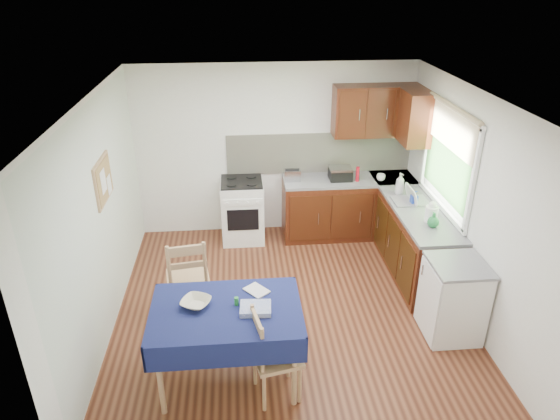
{
  "coord_description": "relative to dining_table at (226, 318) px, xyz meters",
  "views": [
    {
      "loc": [
        -0.54,
        -4.74,
        3.63
      ],
      "look_at": [
        -0.1,
        0.14,
        1.24
      ],
      "focal_mm": 32.0,
      "sensor_mm": 36.0,
      "label": 1
    }
  ],
  "objects": [
    {
      "name": "floor",
      "position": [
        0.7,
        1.04,
        -0.73
      ],
      "size": [
        4.2,
        4.2,
        0.0
      ],
      "primitive_type": "plane",
      "color": "#472012",
      "rests_on": "ground"
    },
    {
      "name": "ceiling",
      "position": [
        0.7,
        1.04,
        1.77
      ],
      "size": [
        4.0,
        4.2,
        0.02
      ],
      "primitive_type": "cube",
      "color": "silver",
      "rests_on": "wall_back"
    },
    {
      "name": "wall_back",
      "position": [
        0.7,
        3.14,
        0.52
      ],
      "size": [
        4.0,
        0.02,
        2.5
      ],
      "primitive_type": "cube",
      "color": "white",
      "rests_on": "ground"
    },
    {
      "name": "wall_front",
      "position": [
        0.7,
        -1.06,
        0.52
      ],
      "size": [
        4.0,
        0.02,
        2.5
      ],
      "primitive_type": "cube",
      "color": "white",
      "rests_on": "ground"
    },
    {
      "name": "wall_left",
      "position": [
        -1.3,
        1.04,
        0.52
      ],
      "size": [
        0.02,
        4.2,
        2.5
      ],
      "primitive_type": "cube",
      "color": "silver",
      "rests_on": "ground"
    },
    {
      "name": "wall_right",
      "position": [
        2.7,
        1.04,
        0.52
      ],
      "size": [
        0.02,
        4.2,
        2.5
      ],
      "primitive_type": "cube",
      "color": "white",
      "rests_on": "ground"
    },
    {
      "name": "base_cabinets",
      "position": [
        2.06,
        2.29,
        -0.3
      ],
      "size": [
        1.9,
        2.3,
        0.86
      ],
      "color": "#361009",
      "rests_on": "ground"
    },
    {
      "name": "worktop_back",
      "position": [
        1.75,
        2.84,
        0.15
      ],
      "size": [
        1.9,
        0.6,
        0.04
      ],
      "primitive_type": "cube",
      "color": "gray",
      "rests_on": "base_cabinets"
    },
    {
      "name": "worktop_right",
      "position": [
        2.4,
        1.69,
        0.15
      ],
      "size": [
        0.6,
        1.7,
        0.04
      ],
      "primitive_type": "cube",
      "color": "gray",
      "rests_on": "base_cabinets"
    },
    {
      "name": "worktop_corner",
      "position": [
        2.4,
        2.84,
        0.15
      ],
      "size": [
        0.6,
        0.6,
        0.04
      ],
      "primitive_type": "cube",
      "color": "gray",
      "rests_on": "base_cabinets"
    },
    {
      "name": "splashback",
      "position": [
        1.35,
        3.12,
        0.47
      ],
      "size": [
        2.7,
        0.02,
        0.6
      ],
      "primitive_type": "cube",
      "color": "beige",
      "rests_on": "wall_back"
    },
    {
      "name": "upper_cabinets",
      "position": [
        2.22,
        2.84,
        1.12
      ],
      "size": [
        1.2,
        0.85,
        0.7
      ],
      "color": "#361009",
      "rests_on": "wall_back"
    },
    {
      "name": "stove",
      "position": [
        0.2,
        2.83,
        -0.27
      ],
      "size": [
        0.6,
        0.61,
        0.92
      ],
      "color": "white",
      "rests_on": "ground"
    },
    {
      "name": "window",
      "position": [
        2.67,
        1.74,
        0.92
      ],
      "size": [
        0.04,
        1.48,
        1.26
      ],
      "color": "#274E20",
      "rests_on": "wall_right"
    },
    {
      "name": "fridge",
      "position": [
        2.4,
        0.49,
        -0.29
      ],
      "size": [
        0.58,
        0.6,
        0.89
      ],
      "color": "white",
      "rests_on": "ground"
    },
    {
      "name": "corkboard",
      "position": [
        -1.27,
        1.34,
        0.87
      ],
      "size": [
        0.04,
        0.62,
        0.47
      ],
      "color": "tan",
      "rests_on": "wall_left"
    },
    {
      "name": "dining_table",
      "position": [
        0.0,
        0.0,
        0.0
      ],
      "size": [
        1.38,
        0.93,
        0.84
      ],
      "rotation": [
        0.0,
        0.0,
        -0.09
      ],
      "color": "#101C41",
      "rests_on": "ground"
    },
    {
      "name": "chair_far",
      "position": [
        -0.44,
        0.99,
        -0.18
      ],
      "size": [
        0.53,
        0.53,
        1.05
      ],
      "rotation": [
        0.0,
        0.0,
        3.29
      ],
      "color": "tan",
      "rests_on": "ground"
    },
    {
      "name": "chair_near",
      "position": [
        0.4,
        -0.23,
        -0.24
      ],
      "size": [
        0.49,
        0.49,
        0.94
      ],
      "rotation": [
        0.0,
        0.0,
        1.77
      ],
      "color": "tan",
      "rests_on": "ground"
    },
    {
      "name": "toaster",
      "position": [
        0.92,
        2.83,
        0.25
      ],
      "size": [
        0.23,
        0.14,
        0.18
      ],
      "rotation": [
        0.0,
        0.0,
        -0.19
      ],
      "color": "#B4B4B8",
      "rests_on": "worktop_back"
    },
    {
      "name": "sandwich_press",
      "position": [
        1.61,
        2.81,
        0.26
      ],
      "size": [
        0.31,
        0.27,
        0.18
      ],
      "rotation": [
        0.0,
        0.0,
        -0.43
      ],
      "color": "black",
      "rests_on": "worktop_back"
    },
    {
      "name": "sauce_bottle",
      "position": [
        1.84,
        2.72,
        0.27
      ],
      "size": [
        0.05,
        0.05,
        0.21
      ],
      "primitive_type": "cylinder",
      "color": "red",
      "rests_on": "worktop_back"
    },
    {
      "name": "yellow_packet",
      "position": [
        1.71,
        2.95,
        0.25
      ],
      "size": [
        0.14,
        0.11,
        0.17
      ],
      "primitive_type": "cube",
      "rotation": [
        0.0,
        0.0,
        0.2
      ],
      "color": "yellow",
      "rests_on": "worktop_back"
    },
    {
      "name": "dish_rack",
      "position": [
        2.37,
        1.98,
        0.19
      ],
      "size": [
        0.45,
        0.34,
        0.21
      ],
      "rotation": [
        0.0,
        0.0,
        -0.27
      ],
      "color": "gray",
      "rests_on": "worktop_right"
    },
    {
      "name": "kettle",
      "position": [
        2.43,
        1.42,
        0.28
      ],
      "size": [
        0.15,
        0.15,
        0.26
      ],
      "color": "white",
      "rests_on": "worktop_right"
    },
    {
      "name": "cup",
      "position": [
        2.18,
        2.71,
        0.22
      ],
      "size": [
        0.15,
        0.15,
        0.1
      ],
      "primitive_type": "imported",
      "rotation": [
        0.0,
        0.0,
        -0.23
      ],
      "color": "white",
      "rests_on": "worktop_back"
    },
    {
      "name": "soap_bottle_a",
      "position": [
        2.3,
        2.24,
        0.32
      ],
      "size": [
        0.14,
        0.14,
        0.3
      ],
      "primitive_type": "imported",
      "rotation": [
        0.0,
        0.0,
        0.29
      ],
      "color": "white",
      "rests_on": "worktop_right"
    },
    {
      "name": "soap_bottle_b",
      "position": [
        2.39,
        1.91,
        0.26
      ],
      "size": [
        0.09,
        0.09,
        0.18
      ],
      "primitive_type": "imported",
      "rotation": [
        0.0,
        0.0,
        1.67
      ],
      "color": "#1E3FB2",
      "rests_on": "worktop_right"
    },
    {
      "name": "soap_bottle_c",
      "position": [
        2.4,
        1.28,
        0.26
      ],
      "size": [
        0.15,
        0.15,
        0.18
      ],
      "primitive_type": "imported",
      "rotation": [
        0.0,
        0.0,
        3.26
      ],
      "color": "#23813D",
      "rests_on": "worktop_right"
    },
    {
      "name": "plate_bowl",
      "position": [
        -0.27,
        0.08,
        0.14
      ],
      "size": [
        0.35,
        0.35,
        0.06
      ],
      "primitive_type": "imported",
      "rotation": [
        0.0,
        0.0,
        -0.43
      ],
      "color": "beige",
      "rests_on": "dining_table"
    },
    {
      "name": "book",
      "position": [
        0.23,
        0.2,
        0.11
      ],
      "size": [
        0.27,
        0.28,
        0.02
      ],
      "primitive_type": "imported",
      "rotation": [
        0.0,
        0.0,
        0.69
      ],
      "color": "white",
      "rests_on": "dining_table"
    },
    {
      "name": "spice_jar",
      "position": [
        0.1,
        0.06,
        0.15
      ],
      "size": [
        0.04,
        0.04,
        0.08
      ],
      "primitive_type": "cylinder",
      "color": "#248531",
      "rests_on": "dining_table"
    },
    {
      "name": "tea_towel",
      "position": [
        0.27,
        -0.05,
        0.13
      ],
      "size": [
        0.29,
        0.24,
        0.05
      ],
      "primitive_type": "cube",
      "rotation": [
        0.0,
        0.0,
        -0.07
      ],
      "color": "#284094",
      "rests_on": "dining_table"
    }
  ]
}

